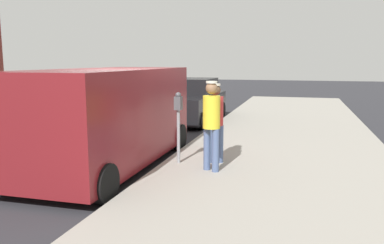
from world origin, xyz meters
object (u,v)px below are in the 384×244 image
parked_sedan_ahead (191,102)px  parked_van (108,116)px  pedestrian_in_yellow (211,120)px  pedestrian_in_red (215,118)px  parking_meter_near (178,115)px

parked_sedan_ahead → parked_van: bearing=-89.5°
pedestrian_in_yellow → pedestrian_in_red: 0.65m
pedestrian_in_red → parked_sedan_ahead: 6.79m
parking_meter_near → pedestrian_in_red: pedestrian_in_red is taller
pedestrian_in_red → parked_van: parked_van is taller
pedestrian_in_red → parked_sedan_ahead: pedestrian_in_red is taller
parking_meter_near → pedestrian_in_yellow: pedestrian_in_yellow is taller
parked_van → parked_sedan_ahead: (-0.06, 6.87, -0.41)m
parked_sedan_ahead → pedestrian_in_yellow: bearing=-71.3°
pedestrian_in_red → parked_van: bearing=-167.7°
pedestrian_in_red → parked_sedan_ahead: bearing=109.9°
parking_meter_near → pedestrian_in_red: size_ratio=0.90×
parking_meter_near → parked_van: size_ratio=0.29×
parked_van → parked_sedan_ahead: bearing=90.5°
parking_meter_near → pedestrian_in_red: 0.79m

